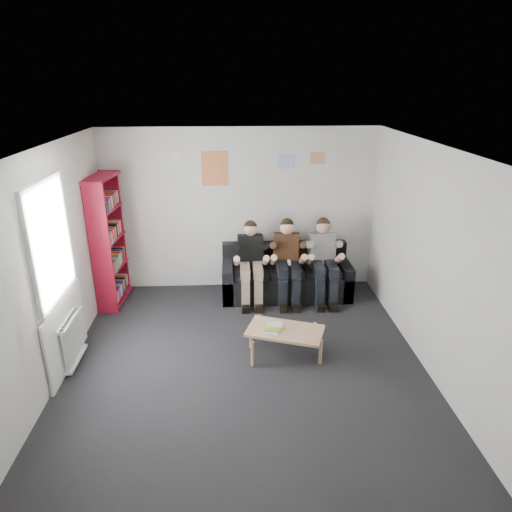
# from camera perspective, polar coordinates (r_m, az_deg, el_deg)

# --- Properties ---
(room_shell) EXTENTS (5.00, 5.00, 5.00)m
(room_shell) POSITION_cam_1_polar(r_m,az_deg,el_deg) (5.25, -1.43, -1.62)
(room_shell) COLOR black
(room_shell) RESTS_ON ground
(sofa) EXTENTS (2.10, 0.86, 0.81)m
(sofa) POSITION_cam_1_polar(r_m,az_deg,el_deg) (7.65, 3.72, -2.67)
(sofa) COLOR black
(sofa) RESTS_ON ground
(bookshelf) EXTENTS (0.31, 0.92, 2.05)m
(bookshelf) POSITION_cam_1_polar(r_m,az_deg,el_deg) (7.48, -17.94, 1.78)
(bookshelf) COLOR maroon
(bookshelf) RESTS_ON ground
(coffee_table) EXTENTS (0.96, 0.53, 0.38)m
(coffee_table) POSITION_cam_1_polar(r_m,az_deg,el_deg) (5.97, 3.65, -9.54)
(coffee_table) COLOR tan
(coffee_table) RESTS_ON ground
(game_cases) EXTENTS (0.25, 0.23, 0.06)m
(game_cases) POSITION_cam_1_polar(r_m,az_deg,el_deg) (5.91, 2.10, -8.97)
(game_cases) COLOR silver
(game_cases) RESTS_ON coffee_table
(person_left) EXTENTS (0.40, 0.86, 1.30)m
(person_left) POSITION_cam_1_polar(r_m,az_deg,el_deg) (7.28, -0.62, -0.88)
(person_left) COLOR black
(person_left) RESTS_ON sofa
(person_middle) EXTENTS (0.41, 0.88, 1.32)m
(person_middle) POSITION_cam_1_polar(r_m,az_deg,el_deg) (7.32, 3.96, -0.73)
(person_middle) COLOR #452717
(person_middle) RESTS_ON sofa
(person_right) EXTENTS (0.42, 0.89, 1.33)m
(person_right) POSITION_cam_1_polar(r_m,az_deg,el_deg) (7.42, 8.45, -0.62)
(person_right) COLOR white
(person_right) RESTS_ON sofa
(radiator) EXTENTS (0.10, 0.64, 0.60)m
(radiator) POSITION_cam_1_polar(r_m,az_deg,el_deg) (6.22, -21.92, -9.70)
(radiator) COLOR white
(radiator) RESTS_ON ground
(window) EXTENTS (0.05, 1.30, 2.36)m
(window) POSITION_cam_1_polar(r_m,az_deg,el_deg) (5.94, -23.48, -4.03)
(window) COLOR white
(window) RESTS_ON room_shell
(poster_large) EXTENTS (0.42, 0.01, 0.55)m
(poster_large) POSITION_cam_1_polar(r_m,az_deg,el_deg) (7.45, -5.20, 10.83)
(poster_large) COLOR gold
(poster_large) RESTS_ON room_shell
(poster_blue) EXTENTS (0.25, 0.01, 0.20)m
(poster_blue) POSITION_cam_1_polar(r_m,az_deg,el_deg) (7.48, 3.81, 11.69)
(poster_blue) COLOR #437DE6
(poster_blue) RESTS_ON room_shell
(poster_pink) EXTENTS (0.22, 0.01, 0.18)m
(poster_pink) POSITION_cam_1_polar(r_m,az_deg,el_deg) (7.54, 7.67, 12.02)
(poster_pink) COLOR #CE407F
(poster_pink) RESTS_ON room_shell
(poster_sign) EXTENTS (0.20, 0.01, 0.14)m
(poster_sign) POSITION_cam_1_polar(r_m,az_deg,el_deg) (7.46, -9.96, 12.18)
(poster_sign) COLOR white
(poster_sign) RESTS_ON room_shell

